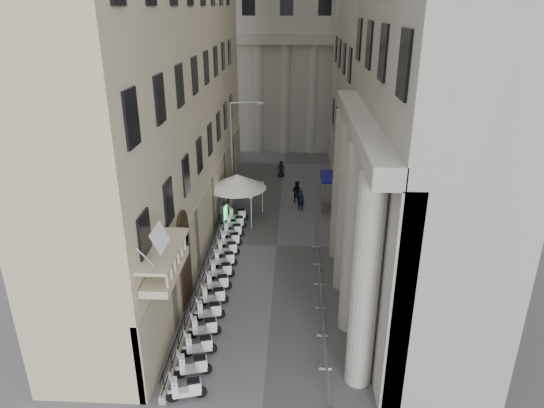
{
  "coord_description": "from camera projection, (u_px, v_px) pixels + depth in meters",
  "views": [
    {
      "loc": [
        1.21,
        -11.69,
        15.91
      ],
      "look_at": [
        -0.18,
        16.04,
        4.5
      ],
      "focal_mm": 32.0,
      "sensor_mm": 36.0,
      "label": 1
    }
  ],
  "objects": [
    {
      "name": "scooter_1",
      "position": [
        194.0,
        376.0,
        22.45
      ],
      "size": [
        1.5,
        0.91,
        1.5
      ],
      "primitive_type": null,
      "rotation": [
        0.0,
        0.0,
        1.84
      ],
      "color": "white",
      "rests_on": "ground"
    },
    {
      "name": "scooter_7",
      "position": [
        222.0,
        278.0,
        30.48
      ],
      "size": [
        1.5,
        0.91,
        1.5
      ],
      "primitive_type": null,
      "rotation": [
        0.0,
        0.0,
        1.84
      ],
      "color": "white",
      "rests_on": "ground"
    },
    {
      "name": "flag",
      "position": [
        175.0,
        388.0,
        21.71
      ],
      "size": [
        1.0,
        1.4,
        8.2
      ],
      "primitive_type": null,
      "color": "#9E0C11",
      "rests_on": "ground"
    },
    {
      "name": "pedestrian_a",
      "position": [
        301.0,
        200.0,
        40.34
      ],
      "size": [
        0.77,
        0.66,
        1.79
      ],
      "primitive_type": "imported",
      "rotation": [
        0.0,
        0.0,
        2.71
      ],
      "color": "#0D1636",
      "rests_on": "ground"
    },
    {
      "name": "scooter_4",
      "position": [
        210.0,
        320.0,
        26.47
      ],
      "size": [
        1.5,
        0.91,
        1.5
      ],
      "primitive_type": null,
      "rotation": [
        0.0,
        0.0,
        1.84
      ],
      "color": "white",
      "rests_on": "ground"
    },
    {
      "name": "scooter_9",
      "position": [
        228.0,
        256.0,
        33.16
      ],
      "size": [
        1.5,
        0.91,
        1.5
      ],
      "primitive_type": null,
      "rotation": [
        0.0,
        0.0,
        1.84
      ],
      "color": "white",
      "rests_on": "ground"
    },
    {
      "name": "scooter_0",
      "position": [
        188.0,
        399.0,
        21.11
      ],
      "size": [
        1.5,
        0.91,
        1.5
      ],
      "primitive_type": null,
      "rotation": [
        0.0,
        0.0,
        1.84
      ],
      "color": "white",
      "rests_on": "ground"
    },
    {
      "name": "barrier_5",
      "position": [
        317.0,
        256.0,
        33.23
      ],
      "size": [
        0.6,
        2.4,
        1.1
      ],
      "primitive_type": null,
      "color": "#A3A5AA",
      "rests_on": "ground"
    },
    {
      "name": "scooter_3",
      "position": [
        205.0,
        336.0,
        25.13
      ],
      "size": [
        1.5,
        0.91,
        1.5
      ],
      "primitive_type": null,
      "rotation": [
        0.0,
        0.0,
        1.84
      ],
      "color": "white",
      "rests_on": "ground"
    },
    {
      "name": "scooter_5",
      "position": [
        214.0,
        304.0,
        27.81
      ],
      "size": [
        1.5,
        0.91,
        1.5
      ],
      "primitive_type": null,
      "rotation": [
        0.0,
        0.0,
        1.84
      ],
      "color": "white",
      "rests_on": "ground"
    },
    {
      "name": "far_building",
      "position": [
        287.0,
        14.0,
        55.54
      ],
      "size": [
        22.0,
        10.0,
        30.0
      ],
      "primitive_type": "cube",
      "color": "#B0AFA7",
      "rests_on": "ground"
    },
    {
      "name": "barrier_4",
      "position": [
        318.0,
        274.0,
        30.92
      ],
      "size": [
        0.6,
        2.4,
        1.1
      ],
      "primitive_type": null,
      "color": "#A3A5AA",
      "rests_on": "ground"
    },
    {
      "name": "scooter_12",
      "position": [
        235.0,
        229.0,
        37.18
      ],
      "size": [
        1.5,
        0.91,
        1.5
      ],
      "primitive_type": null,
      "rotation": [
        0.0,
        0.0,
        1.84
      ],
      "color": "white",
      "rests_on": "ground"
    },
    {
      "name": "scooter_10",
      "position": [
        231.0,
        246.0,
        34.5
      ],
      "size": [
        1.5,
        0.91,
        1.5
      ],
      "primitive_type": null,
      "rotation": [
        0.0,
        0.0,
        1.84
      ],
      "color": "white",
      "rests_on": "ground"
    },
    {
      "name": "pedestrian_b",
      "position": [
        297.0,
        192.0,
        41.87
      ],
      "size": [
        1.19,
        1.11,
        1.96
      ],
      "primitive_type": "imported",
      "rotation": [
        0.0,
        0.0,
        2.64
      ],
      "color": "black",
      "rests_on": "ground"
    },
    {
      "name": "barrier_6",
      "position": [
        316.0,
        239.0,
        35.54
      ],
      "size": [
        0.6,
        2.4,
        1.1
      ],
      "primitive_type": null,
      "color": "#A3A5AA",
      "rests_on": "ground"
    },
    {
      "name": "scooter_8",
      "position": [
        225.0,
        267.0,
        31.82
      ],
      "size": [
        1.5,
        0.91,
        1.5
      ],
      "primitive_type": null,
      "rotation": [
        0.0,
        0.0,
        1.84
      ],
      "color": "white",
      "rests_on": "ground"
    },
    {
      "name": "scooter_2",
      "position": [
        200.0,
        355.0,
        23.79
      ],
      "size": [
        1.5,
        0.91,
        1.5
      ],
      "primitive_type": null,
      "rotation": [
        0.0,
        0.0,
        1.84
      ],
      "color": "white",
      "rests_on": "ground"
    },
    {
      "name": "iron_fence",
      "position": [
        214.0,
        252.0,
        33.73
      ],
      "size": [
        0.3,
        28.0,
        1.4
      ],
      "primitive_type": null,
      "color": "black",
      "rests_on": "ground"
    },
    {
      "name": "scooter_6",
      "position": [
        218.0,
        291.0,
        29.14
      ],
      "size": [
        1.5,
        0.91,
        1.5
      ],
      "primitive_type": null,
      "rotation": [
        0.0,
        0.0,
        1.84
      ],
      "color": "white",
      "rests_on": "ground"
    },
    {
      "name": "barrier_3",
      "position": [
        320.0,
        296.0,
        28.61
      ],
      "size": [
        0.6,
        2.4,
        1.1
      ],
      "primitive_type": null,
      "color": "#A3A5AA",
      "rests_on": "ground"
    },
    {
      "name": "barrier_2",
      "position": [
        322.0,
        321.0,
        26.3
      ],
      "size": [
        0.6,
        2.4,
        1.1
      ],
      "primitive_type": null,
      "color": "#A3A5AA",
      "rests_on": "ground"
    },
    {
      "name": "barrier_0",
      "position": [
        327.0,
        389.0,
        21.69
      ],
      "size": [
        0.6,
        2.4,
        1.1
      ],
      "primitive_type": null,
      "color": "#A3A5AA",
      "rests_on": "ground"
    },
    {
      "name": "barrier_1",
      "position": [
        324.0,
        352.0,
        23.99
      ],
      "size": [
        0.6,
        2.4,
        1.1
      ],
      "primitive_type": null,
      "color": "#A3A5AA",
      "rests_on": "ground"
    },
    {
      "name": "info_kiosk",
      "position": [
        224.0,
        215.0,
        37.21
      ],
      "size": [
        0.46,
        0.96,
        1.96
      ],
      "rotation": [
        0.0,
        0.0,
        -0.2
      ],
      "color": "black",
      "rests_on": "ground"
    },
    {
      "name": "pedestrian_c",
      "position": [
        281.0,
        169.0,
        48.21
      ],
      "size": [
        0.83,
        0.55,
        1.65
      ],
      "primitive_type": "imported",
      "rotation": [
        0.0,
        0.0,
        3.1
      ],
      "color": "black",
      "rests_on": "ground"
    },
    {
      "name": "scooter_11",
      "position": [
        233.0,
        237.0,
        35.84
      ],
      "size": [
        1.5,
        0.91,
        1.5
      ],
      "primitive_type": null,
      "rotation": [
        0.0,
        0.0,
        1.84
      ],
      "color": "white",
      "rests_on": "ground"
    },
    {
      "name": "blue_awning",
      "position": [
        329.0,
        210.0,
        40.73
      ],
      "size": [
        1.6,
        3.0,
        3.0
      ],
      "primitive_type": null,
      "color": "navy",
      "rests_on": "ground"
    },
    {
      "name": "security_tent",
      "position": [
        234.0,
        180.0,
        38.31
      ],
      "size": [
        4.58,
        4.58,
        3.72
      ],
      "color": "white",
      "rests_on": "ground"
    },
    {
      "name": "street_lamp",
      "position": [
        236.0,
        143.0,
        40.91
      ],
      "size": [
        2.77,
        0.68,
        8.57
      ],
      "rotation": [
        0.0,
        0.0,
        0.18
      ],
      "color": "gray",
      "rests_on": "ground"
    },
    {
      "name": "scooter_13",
      "position": [
        238.0,
        221.0,
        38.52
      ],
      "size": [
        1.5,
        0.91,
        1.5
      ],
      "primitive_type": null,
      "rotation": [
        0.0,
        0.0,
        1.84
      ],
      "color": "white",
      "rests_on": "ground"
    }
  ]
}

